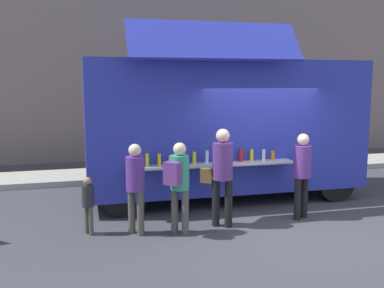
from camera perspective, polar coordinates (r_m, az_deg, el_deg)
ground_plane at (r=8.41m, az=11.85°, el=-10.24°), size 60.00×60.00×0.00m
curb_strip at (r=12.25m, az=-18.49°, el=-4.32°), size 28.00×1.60×0.15m
building_behind at (r=16.09m, az=-14.84°, el=17.65°), size 32.00×2.40×10.72m
food_truck_main at (r=9.92m, az=3.92°, el=2.62°), size 6.09×3.02×3.78m
trash_bin at (r=14.02m, az=17.34°, el=-1.23°), size 0.60×0.60×0.87m
customer_front_ordering at (r=7.87m, az=3.90°, el=-3.32°), size 0.56×0.46×1.80m
customer_mid_with_backpack at (r=7.48m, az=-1.76°, el=-4.57°), size 0.49×0.50×1.60m
customer_rear_waiting at (r=7.53m, az=-7.42°, el=-4.80°), size 0.32×0.32×1.59m
customer_extra_browsing at (r=8.58m, az=14.22°, el=-3.11°), size 0.34×0.34×1.66m
child_near_queue at (r=7.75m, az=-13.45°, el=-7.21°), size 0.21×0.21×1.01m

